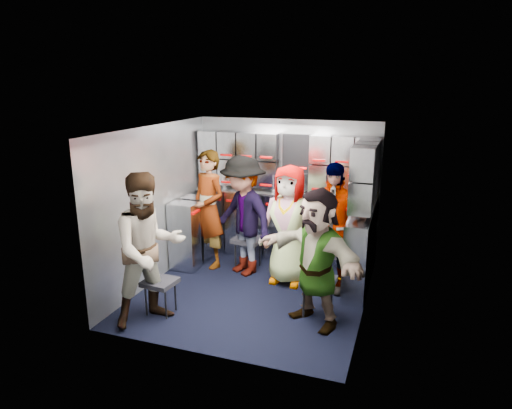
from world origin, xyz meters
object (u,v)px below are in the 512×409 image
(attendant_standing, at_px, (209,209))
(attendant_arc_b, at_px, (243,216))
(jump_seat_near_left, at_px, (160,284))
(jump_seat_mid_right, at_px, (333,254))
(attendant_arc_e, at_px, (316,258))
(jump_seat_mid_left, at_px, (248,241))
(jump_seat_near_right, at_px, (318,283))
(jump_seat_center, at_px, (292,252))
(attendant_arc_c, at_px, (289,225))
(attendant_arc_a, at_px, (149,249))
(attendant_arc_d, at_px, (332,228))

(attendant_standing, bearing_deg, attendant_arc_b, 17.83)
(jump_seat_near_left, distance_m, attendant_arc_b, 1.58)
(jump_seat_mid_right, distance_m, attendant_arc_e, 1.15)
(jump_seat_mid_left, height_order, attendant_arc_e, attendant_arc_e)
(attendant_standing, height_order, attendant_arc_e, attendant_standing)
(jump_seat_near_right, relative_size, attendant_standing, 0.26)
(jump_seat_near_left, relative_size, jump_seat_mid_right, 0.87)
(jump_seat_center, bearing_deg, attendant_arc_c, -90.00)
(jump_seat_near_right, distance_m, attendant_arc_e, 0.42)
(jump_seat_near_right, xyz_separation_m, attendant_arc_a, (-1.75, -0.74, 0.46))
(attendant_arc_c, bearing_deg, jump_seat_mid_right, 18.79)
(jump_seat_center, relative_size, attendant_arc_c, 0.25)
(jump_seat_mid_left, relative_size, attendant_arc_a, 0.27)
(jump_seat_near_right, height_order, attendant_standing, attendant_standing)
(jump_seat_mid_right, distance_m, attendant_arc_b, 1.32)
(jump_seat_near_left, bearing_deg, attendant_arc_c, 48.51)
(jump_seat_near_right, height_order, attendant_arc_e, attendant_arc_e)
(jump_seat_near_left, bearing_deg, jump_seat_near_right, 17.71)
(attendant_standing, relative_size, attendant_arc_e, 1.09)
(attendant_arc_a, xyz_separation_m, attendant_arc_d, (1.75, 1.47, -0.02))
(jump_seat_near_right, relative_size, attendant_arc_b, 0.27)
(attendant_standing, relative_size, attendant_arc_b, 1.02)
(jump_seat_near_left, xyz_separation_m, jump_seat_mid_left, (0.50, 1.60, 0.04))
(jump_seat_mid_right, bearing_deg, attendant_arc_a, -136.81)
(jump_seat_near_left, bearing_deg, attendant_arc_b, 70.49)
(jump_seat_center, bearing_deg, jump_seat_near_left, -127.93)
(jump_seat_mid_right, bearing_deg, attendant_arc_d, -90.00)
(jump_seat_mid_right, height_order, jump_seat_near_right, jump_seat_mid_right)
(jump_seat_near_left, xyz_separation_m, jump_seat_center, (1.18, 1.52, -0.01))
(jump_seat_near_right, bearing_deg, attendant_arc_d, 89.80)
(jump_seat_near_left, xyz_separation_m, attendant_arc_e, (1.75, 0.38, 0.41))
(jump_seat_near_left, xyz_separation_m, attendant_arc_d, (1.75, 1.29, 0.48))
(jump_seat_mid_right, xyz_separation_m, attendant_arc_c, (-0.57, -0.13, 0.38))
(jump_seat_mid_left, relative_size, jump_seat_near_right, 1.02)
(attendant_arc_a, bearing_deg, jump_seat_mid_right, -9.61)
(jump_seat_mid_right, xyz_separation_m, attendant_arc_b, (-1.25, -0.05, 0.42))
(attendant_arc_e, bearing_deg, attendant_arc_a, -131.02)
(jump_seat_mid_right, relative_size, attendant_arc_a, 0.28)
(jump_seat_near_left, height_order, jump_seat_center, jump_seat_near_left)
(jump_seat_near_right, bearing_deg, attendant_arc_a, -157.11)
(attendant_arc_a, bearing_deg, attendant_arc_d, -12.89)
(attendant_arc_b, bearing_deg, jump_seat_center, 38.09)
(attendant_arc_a, bearing_deg, attendant_standing, 39.51)
(jump_seat_near_left, relative_size, jump_seat_center, 1.04)
(jump_seat_near_left, relative_size, jump_seat_near_right, 0.92)
(jump_seat_near_left, distance_m, attendant_arc_a, 0.52)
(jump_seat_mid_right, xyz_separation_m, attendant_arc_d, (0.00, -0.18, 0.42))
(jump_seat_near_left, bearing_deg, jump_seat_mid_right, 39.91)
(jump_seat_center, bearing_deg, attendant_arc_e, -63.28)
(attendant_arc_c, height_order, attendant_arc_d, attendant_arc_d)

